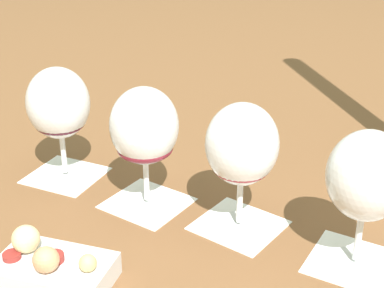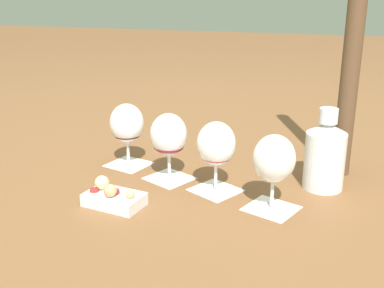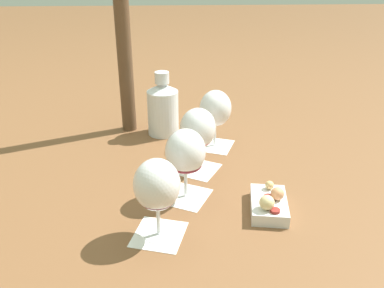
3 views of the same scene
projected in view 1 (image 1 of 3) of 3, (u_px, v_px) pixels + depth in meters
The scene contains 10 objects.
ground_plane at pixel (191, 214), 0.84m from camera, with size 8.00×8.00×0.00m, color brown.
tasting_card_0 at pixel (355, 263), 0.74m from camera, with size 0.14×0.14×0.00m.
tasting_card_1 at pixel (239, 225), 0.82m from camera, with size 0.15×0.15×0.00m.
tasting_card_2 at pixel (147, 203), 0.87m from camera, with size 0.15×0.14×0.00m.
tasting_card_3 at pixel (66, 175), 0.95m from camera, with size 0.14×0.13×0.00m.
wine_glass_0 at pixel (367, 182), 0.69m from camera, with size 0.10×0.10×0.18m.
wine_glass_1 at pixel (242, 150), 0.77m from camera, with size 0.10×0.10×0.18m.
wine_glass_2 at pixel (144, 131), 0.82m from camera, with size 0.10×0.10×0.18m.
wine_glass_3 at pixel (59, 108), 0.90m from camera, with size 0.10×0.10×0.18m.
snack_dish at pixel (52, 267), 0.70m from camera, with size 0.15×0.10×0.06m.
Camera 1 is at (-0.11, 0.71, 0.46)m, focal length 55.00 mm.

